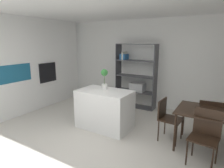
% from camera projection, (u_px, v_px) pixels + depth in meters
% --- Properties ---
extents(ground_plane, '(9.71, 9.71, 0.00)m').
position_uv_depth(ground_plane, '(96.00, 148.00, 3.79)').
color(ground_plane, beige).
extents(back_partition, '(7.06, 0.06, 2.73)m').
position_uv_depth(back_partition, '(151.00, 64.00, 5.99)').
color(back_partition, white).
rests_on(back_partition, ground_plane).
extents(cabinet_niche_splashback, '(0.01, 1.10, 0.47)m').
position_uv_depth(cabinet_niche_splashback, '(12.00, 74.00, 5.07)').
color(cabinet_niche_splashback, '#1E6084').
rests_on(cabinet_niche_splashback, ground_plane).
extents(built_in_oven, '(0.06, 0.62, 0.60)m').
position_uv_depth(built_in_oven, '(48.00, 72.00, 6.04)').
color(built_in_oven, black).
rests_on(built_in_oven, ground_plane).
extents(kitchen_island, '(1.26, 0.76, 0.92)m').
position_uv_depth(kitchen_island, '(105.00, 109.00, 4.61)').
color(kitchen_island, white).
rests_on(kitchen_island, ground_plane).
extents(potted_plant_on_island, '(0.17, 0.17, 0.49)m').
position_uv_depth(potted_plant_on_island, '(104.00, 78.00, 4.57)').
color(potted_plant_on_island, white).
rests_on(potted_plant_on_island, kitchen_island).
extents(open_bookshelf, '(1.27, 0.37, 1.98)m').
position_uv_depth(open_bookshelf, '(135.00, 79.00, 6.02)').
color(open_bookshelf, '#4C4C51').
rests_on(open_bookshelf, ground_plane).
extents(dining_table, '(1.12, 0.88, 0.78)m').
position_uv_depth(dining_table, '(208.00, 115.00, 3.60)').
color(dining_table, black).
rests_on(dining_table, ground_plane).
extents(dining_chair_near, '(0.50, 0.46, 0.94)m').
position_uv_depth(dining_chair_near, '(205.00, 132.00, 3.24)').
color(dining_chair_near, black).
rests_on(dining_chair_near, ground_plane).
extents(dining_chair_far, '(0.49, 0.50, 0.88)m').
position_uv_depth(dining_chair_far, '(210.00, 115.00, 4.03)').
color(dining_chair_far, black).
rests_on(dining_chair_far, ground_plane).
extents(dining_chair_island_side, '(0.46, 0.47, 0.87)m').
position_uv_depth(dining_chair_island_side, '(167.00, 115.00, 4.04)').
color(dining_chair_island_side, black).
rests_on(dining_chair_island_side, ground_plane).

